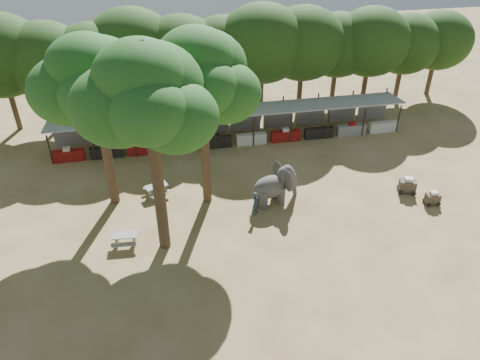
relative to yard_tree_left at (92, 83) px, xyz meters
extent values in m
plane|color=brown|center=(9.13, -7.19, -8.20)|extent=(100.00, 100.00, 0.00)
cube|color=#93949A|center=(9.13, 6.81, -5.70)|extent=(28.00, 2.99, 0.39)
cylinder|color=#2D2319|center=(-3.47, 5.46, -7.00)|extent=(0.12, 0.12, 2.40)
cylinder|color=#2D2319|center=(-3.47, 8.16, -6.80)|extent=(0.12, 0.12, 2.80)
cube|color=maroon|center=(-3.47, 5.71, -7.75)|extent=(2.38, 0.50, 0.90)
cube|color=gray|center=(-3.47, 8.11, -7.20)|extent=(2.52, 0.12, 2.00)
cylinder|color=#2D2319|center=(-0.67, 5.46, -7.00)|extent=(0.12, 0.12, 2.40)
cylinder|color=#2D2319|center=(-0.67, 8.16, -6.80)|extent=(0.12, 0.12, 2.80)
cube|color=black|center=(-0.67, 5.71, -7.75)|extent=(2.38, 0.50, 0.90)
cube|color=gray|center=(-0.67, 8.11, -7.20)|extent=(2.52, 0.12, 2.00)
cylinder|color=#2D2319|center=(2.13, 5.46, -7.00)|extent=(0.12, 0.12, 2.40)
cylinder|color=#2D2319|center=(2.13, 8.16, -6.80)|extent=(0.12, 0.12, 2.80)
cube|color=maroon|center=(2.13, 5.71, -7.75)|extent=(2.38, 0.50, 0.90)
cube|color=gray|center=(2.13, 8.11, -7.20)|extent=(2.52, 0.12, 2.00)
cylinder|color=#2D2319|center=(4.93, 5.46, -7.00)|extent=(0.12, 0.12, 2.40)
cylinder|color=#2D2319|center=(4.93, 8.16, -6.80)|extent=(0.12, 0.12, 2.80)
cube|color=silver|center=(4.93, 5.71, -7.75)|extent=(2.38, 0.50, 0.90)
cube|color=gray|center=(4.93, 8.11, -7.20)|extent=(2.52, 0.12, 2.00)
cylinder|color=#2D2319|center=(7.73, 5.46, -7.00)|extent=(0.12, 0.12, 2.40)
cylinder|color=#2D2319|center=(7.73, 8.16, -6.80)|extent=(0.12, 0.12, 2.80)
cube|color=black|center=(7.73, 5.71, -7.75)|extent=(2.38, 0.50, 0.90)
cube|color=gray|center=(7.73, 8.11, -7.20)|extent=(2.52, 0.12, 2.00)
cylinder|color=#2D2319|center=(10.53, 5.46, -7.00)|extent=(0.12, 0.12, 2.40)
cylinder|color=#2D2319|center=(10.53, 8.16, -6.80)|extent=(0.12, 0.12, 2.80)
cube|color=silver|center=(10.53, 5.71, -7.75)|extent=(2.38, 0.50, 0.90)
cube|color=gray|center=(10.53, 8.11, -7.20)|extent=(2.52, 0.12, 2.00)
cylinder|color=#2D2319|center=(13.33, 5.46, -7.00)|extent=(0.12, 0.12, 2.40)
cylinder|color=#2D2319|center=(13.33, 8.16, -6.80)|extent=(0.12, 0.12, 2.80)
cube|color=maroon|center=(13.33, 5.71, -7.75)|extent=(2.38, 0.50, 0.90)
cube|color=gray|center=(13.33, 8.11, -7.20)|extent=(2.52, 0.12, 2.00)
cylinder|color=#2D2319|center=(16.13, 5.46, -7.00)|extent=(0.12, 0.12, 2.40)
cylinder|color=#2D2319|center=(16.13, 8.16, -6.80)|extent=(0.12, 0.12, 2.80)
cube|color=black|center=(16.13, 5.71, -7.75)|extent=(2.38, 0.50, 0.90)
cube|color=gray|center=(16.13, 8.11, -7.20)|extent=(2.52, 0.12, 2.00)
cylinder|color=#2D2319|center=(18.93, 5.46, -7.00)|extent=(0.12, 0.12, 2.40)
cylinder|color=#2D2319|center=(18.93, 8.16, -6.80)|extent=(0.12, 0.12, 2.80)
cube|color=gray|center=(18.93, 5.71, -7.75)|extent=(2.38, 0.50, 0.90)
cube|color=gray|center=(18.93, 8.11, -7.20)|extent=(2.52, 0.12, 2.00)
cylinder|color=#2D2319|center=(21.73, 5.46, -7.00)|extent=(0.12, 0.12, 2.40)
cylinder|color=#2D2319|center=(21.73, 8.16, -6.80)|extent=(0.12, 0.12, 2.80)
cube|color=silver|center=(21.73, 5.71, -7.75)|extent=(2.38, 0.50, 0.90)
cube|color=gray|center=(21.73, 8.11, -7.20)|extent=(2.52, 0.12, 2.00)
cylinder|color=#332316|center=(0.13, -0.19, -3.60)|extent=(0.60, 0.60, 9.20)
cone|color=#332316|center=(0.13, -0.19, 1.00)|extent=(0.57, 0.57, 2.88)
ellipsoid|color=#124312|center=(-1.27, 0.11, -0.38)|extent=(4.80, 4.80, 3.94)
ellipsoid|color=#124312|center=(1.33, -0.79, -0.78)|extent=(4.20, 4.20, 3.44)
ellipsoid|color=#124312|center=(0.33, 0.91, 0.22)|extent=(5.20, 5.20, 4.26)
ellipsoid|color=#124312|center=(0.13, -1.49, -0.08)|extent=(3.80, 3.80, 3.12)
ellipsoid|color=#124312|center=(-0.17, 0.01, 1.02)|extent=(4.40, 4.40, 3.61)
cylinder|color=#332316|center=(3.13, -5.19, -3.00)|extent=(0.64, 0.64, 10.40)
cone|color=#332316|center=(3.13, -5.19, 2.20)|extent=(0.61, 0.61, 3.25)
ellipsoid|color=#124312|center=(1.73, -4.89, 0.64)|extent=(4.80, 4.80, 3.94)
ellipsoid|color=#124312|center=(4.33, -5.79, 0.24)|extent=(4.20, 4.20, 3.44)
ellipsoid|color=#124312|center=(3.33, -4.09, 1.24)|extent=(5.20, 5.20, 4.26)
ellipsoid|color=#124312|center=(3.13, -6.49, 0.94)|extent=(3.80, 3.80, 3.12)
ellipsoid|color=#124312|center=(2.83, -4.99, 2.04)|extent=(4.40, 4.40, 3.61)
cylinder|color=#332316|center=(6.13, -1.19, -3.40)|extent=(0.56, 0.56, 9.60)
cone|color=#332316|center=(6.13, -1.19, 1.40)|extent=(0.53, 0.53, 3.00)
ellipsoid|color=#124312|center=(4.73, -0.89, -0.04)|extent=(4.80, 4.80, 3.94)
ellipsoid|color=#124312|center=(7.33, -1.79, -0.44)|extent=(4.20, 4.20, 3.44)
ellipsoid|color=#124312|center=(6.33, -0.09, 0.56)|extent=(5.20, 5.20, 4.26)
ellipsoid|color=#124312|center=(6.13, -2.49, 0.26)|extent=(3.80, 3.80, 3.12)
ellipsoid|color=#124312|center=(5.83, -0.99, 1.36)|extent=(4.40, 4.40, 3.61)
cylinder|color=#332316|center=(-7.53, 11.81, -6.33)|extent=(0.44, 0.44, 3.74)
ellipsoid|color=black|center=(-7.53, 11.81, -2.68)|extent=(6.46, 5.95, 5.61)
cylinder|color=#332316|center=(-4.20, 11.81, -6.33)|extent=(0.44, 0.44, 3.74)
ellipsoid|color=black|center=(-4.20, 11.81, -2.68)|extent=(6.46, 5.95, 5.61)
cylinder|color=#332316|center=(-0.87, 11.81, -6.33)|extent=(0.44, 0.44, 3.74)
ellipsoid|color=black|center=(-0.87, 11.81, -2.68)|extent=(6.46, 5.95, 5.61)
cylinder|color=#332316|center=(2.47, 11.81, -6.33)|extent=(0.44, 0.44, 3.74)
ellipsoid|color=black|center=(2.47, 11.81, -2.68)|extent=(6.46, 5.95, 5.61)
cylinder|color=#332316|center=(5.80, 11.81, -6.33)|extent=(0.44, 0.44, 3.74)
ellipsoid|color=black|center=(5.80, 11.81, -2.68)|extent=(6.46, 5.95, 5.61)
cylinder|color=#332316|center=(9.13, 11.81, -6.33)|extent=(0.44, 0.44, 3.74)
ellipsoid|color=black|center=(9.13, 11.81, -2.68)|extent=(6.46, 5.95, 5.61)
cylinder|color=#332316|center=(12.47, 11.81, -6.33)|extent=(0.44, 0.44, 3.74)
ellipsoid|color=black|center=(12.47, 11.81, -2.68)|extent=(6.46, 5.95, 5.61)
cylinder|color=#332316|center=(15.80, 11.81, -6.33)|extent=(0.44, 0.44, 3.74)
ellipsoid|color=black|center=(15.80, 11.81, -2.68)|extent=(6.46, 5.95, 5.61)
cylinder|color=#332316|center=(19.13, 11.81, -6.33)|extent=(0.44, 0.44, 3.74)
ellipsoid|color=black|center=(19.13, 11.81, -2.68)|extent=(6.46, 5.95, 5.61)
cylinder|color=#332316|center=(22.47, 11.81, -6.33)|extent=(0.44, 0.44, 3.74)
ellipsoid|color=black|center=(22.47, 11.81, -2.68)|extent=(6.46, 5.95, 5.61)
cylinder|color=#332316|center=(25.80, 11.81, -6.33)|extent=(0.44, 0.44, 3.74)
ellipsoid|color=black|center=(25.80, 11.81, -2.68)|extent=(6.46, 5.95, 5.61)
cylinder|color=#332316|center=(29.13, 11.81, -6.33)|extent=(0.44, 0.44, 3.74)
ellipsoid|color=black|center=(29.13, 11.81, -2.68)|extent=(6.46, 5.95, 5.61)
ellipsoid|color=#403D3E|center=(10.12, -2.18, -6.98)|extent=(2.60, 1.91, 1.51)
cylinder|color=#403D3E|center=(9.59, -2.69, -7.56)|extent=(0.66, 0.66, 1.27)
cylinder|color=#403D3E|center=(9.41, -1.99, -7.56)|extent=(0.66, 0.66, 1.27)
cylinder|color=#403D3E|center=(10.83, -2.37, -7.56)|extent=(0.66, 0.66, 1.27)
cylinder|color=#403D3E|center=(10.65, -1.67, -7.56)|extent=(0.66, 0.66, 1.27)
ellipsoid|color=#403D3E|center=(11.19, -1.90, -6.44)|extent=(1.51, 1.33, 1.40)
ellipsoid|color=#403D3E|center=(11.16, -2.62, -6.40)|extent=(0.50, 1.17, 1.44)
ellipsoid|color=#403D3E|center=(10.81, -1.29, -6.40)|extent=(0.50, 1.17, 1.44)
cone|color=#403D3E|center=(11.85, -1.73, -7.41)|extent=(0.70, 0.70, 1.59)
imported|color=#26384C|center=(8.95, -3.21, -7.40)|extent=(0.66, 0.69, 1.59)
cube|color=gray|center=(0.90, -4.67, -7.49)|extent=(1.52, 0.78, 0.06)
cube|color=gray|center=(0.40, -4.64, -7.86)|extent=(0.13, 0.60, 0.69)
cube|color=gray|center=(1.39, -4.70, -7.86)|extent=(0.13, 0.60, 0.69)
cube|color=gray|center=(0.86, -5.21, -7.79)|extent=(1.49, 0.33, 0.05)
cube|color=gray|center=(0.93, -4.13, -7.79)|extent=(1.49, 0.33, 0.05)
cube|color=gray|center=(2.88, 0.06, -7.50)|extent=(1.61, 1.13, 0.06)
cube|color=gray|center=(2.42, -0.10, -7.86)|extent=(0.29, 0.59, 0.68)
cube|color=gray|center=(3.34, 0.22, -7.86)|extent=(0.29, 0.59, 0.68)
cube|color=gray|center=(3.06, -0.45, -7.79)|extent=(1.46, 0.71, 0.05)
cube|color=gray|center=(2.70, 0.56, -7.79)|extent=(1.46, 0.71, 0.05)
cube|color=#3A2E25|center=(20.49, -4.32, -7.75)|extent=(0.93, 0.60, 0.63)
cylinder|color=black|center=(20.11, -4.59, -8.07)|extent=(0.27, 0.07, 0.27)
cylinder|color=black|center=(20.83, -4.65, -8.07)|extent=(0.27, 0.07, 0.27)
cylinder|color=black|center=(20.15, -4.00, -8.07)|extent=(0.27, 0.07, 0.27)
cylinder|color=black|center=(20.87, -4.05, -8.07)|extent=(0.27, 0.07, 0.27)
cube|color=silver|center=(20.49, -4.32, -7.35)|extent=(0.47, 0.39, 0.22)
cube|color=#3A2E25|center=(19.51, -2.78, -7.66)|extent=(1.24, 0.98, 0.76)
cylinder|color=black|center=(18.98, -2.97, -8.04)|extent=(0.33, 0.17, 0.32)
cylinder|color=black|center=(19.79, -3.27, -8.04)|extent=(0.33, 0.17, 0.32)
cylinder|color=black|center=(19.22, -2.30, -8.04)|extent=(0.33, 0.17, 0.32)
cylinder|color=black|center=(20.04, -2.60, -8.04)|extent=(0.33, 0.17, 0.32)
cube|color=silver|center=(19.51, -2.78, -7.17)|extent=(0.66, 0.59, 0.27)
camera|label=1|loc=(3.60, -26.21, 10.06)|focal=35.00mm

